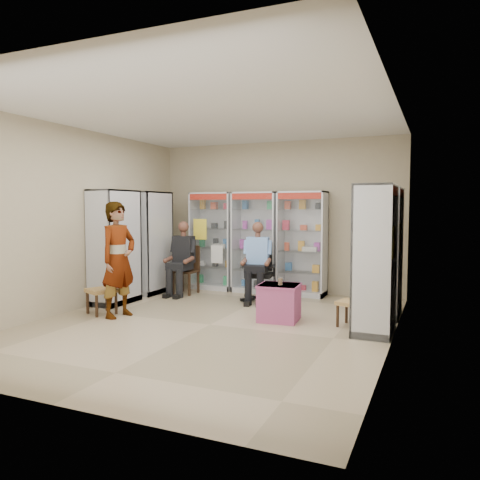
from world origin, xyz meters
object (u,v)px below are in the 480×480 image
at_px(cabinet_left_far, 150,243).
at_px(cabinet_right_near, 375,259).
at_px(cabinet_right_far, 384,252).
at_px(pink_trunk, 279,302).
at_px(woven_stool_a, 352,314).
at_px(cabinet_back_left, 214,241).
at_px(cabinet_back_right, 302,244).
at_px(wooden_chair, 186,270).
at_px(cabinet_back_mid, 256,242).
at_px(seated_shopkeeper, 258,264).
at_px(woven_stool_b, 102,301).
at_px(office_chair, 259,272).
at_px(standing_man, 118,260).
at_px(cabinet_left_near, 115,247).

bearing_deg(cabinet_left_far, cabinet_right_near, 73.75).
relative_size(cabinet_right_far, cabinet_right_near, 1.00).
height_order(pink_trunk, woven_stool_a, pink_trunk).
height_order(cabinet_back_left, cabinet_back_right, same).
bearing_deg(pink_trunk, wooden_chair, 150.20).
xyz_separation_m(cabinet_back_mid, cabinet_back_right, (0.95, 0.00, 0.00)).
bearing_deg(seated_shopkeeper, cabinet_left_far, 170.63).
xyz_separation_m(wooden_chair, woven_stool_b, (-0.35, -2.06, -0.27)).
height_order(cabinet_back_mid, office_chair, cabinet_back_mid).
bearing_deg(pink_trunk, cabinet_right_near, -5.43).
distance_m(office_chair, woven_stool_b, 2.77).
height_order(office_chair, woven_stool_b, office_chair).
xyz_separation_m(cabinet_right_near, office_chair, (-2.20, 1.41, -0.47)).
xyz_separation_m(cabinet_back_mid, woven_stool_b, (-1.55, -2.79, -0.80)).
bearing_deg(woven_stool_b, cabinet_back_mid, 60.97).
bearing_deg(cabinet_left_far, cabinet_back_left, 135.00).
height_order(cabinet_back_mid, standing_man, cabinet_back_mid).
height_order(cabinet_left_near, woven_stool_a, cabinet_left_near).
relative_size(cabinet_left_far, standing_man, 1.12).
bearing_deg(woven_stool_b, woven_stool_a, 11.40).
bearing_deg(cabinet_right_near, seated_shopkeeper, 58.39).
bearing_deg(office_chair, wooden_chair, 165.80).
relative_size(woven_stool_a, woven_stool_b, 0.90).
distance_m(cabinet_left_near, wooden_chair, 1.56).
xyz_separation_m(cabinet_right_far, cabinet_left_far, (-4.46, 0.20, 0.00)).
height_order(cabinet_back_right, pink_trunk, cabinet_back_right).
bearing_deg(cabinet_back_left, wooden_chair, -108.90).
height_order(wooden_chair, pink_trunk, wooden_chair).
height_order(cabinet_right_near, wooden_chair, cabinet_right_near).
xyz_separation_m(cabinet_back_mid, cabinet_right_far, (2.58, -1.13, 0.00)).
bearing_deg(standing_man, cabinet_back_mid, -13.37).
height_order(cabinet_right_far, cabinet_left_far, same).
height_order(cabinet_left_near, wooden_chair, cabinet_left_near).
xyz_separation_m(cabinet_back_right, pink_trunk, (0.24, -2.10, -0.73)).
relative_size(cabinet_back_mid, seated_shopkeeper, 1.48).
xyz_separation_m(cabinet_back_mid, cabinet_right_near, (2.58, -2.23, 0.00)).
height_order(cabinet_back_mid, wooden_chair, cabinet_back_mid).
distance_m(cabinet_back_left, cabinet_back_right, 1.90).
bearing_deg(cabinet_right_far, woven_stool_a, 159.79).
height_order(cabinet_left_near, pink_trunk, cabinet_left_near).
xyz_separation_m(cabinet_right_far, seated_shopkeeper, (-2.20, 0.26, -0.33)).
relative_size(cabinet_right_far, pink_trunk, 3.53).
bearing_deg(woven_stool_b, cabinet_right_near, 7.76).
height_order(pink_trunk, standing_man, standing_man).
height_order(cabinet_back_right, seated_shopkeeper, cabinet_back_right).
bearing_deg(wooden_chair, cabinet_right_near, -21.64).
bearing_deg(cabinet_left_near, office_chair, 118.12).
xyz_separation_m(cabinet_left_far, woven_stool_a, (4.13, -1.10, -0.82)).
height_order(cabinet_left_near, seated_shopkeeper, cabinet_left_near).
bearing_deg(cabinet_left_far, woven_stool_b, 10.05).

